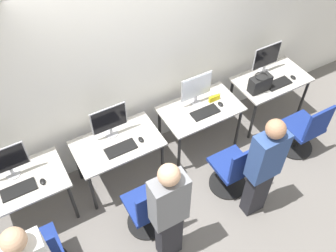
{
  "coord_description": "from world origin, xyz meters",
  "views": [
    {
      "loc": [
        -1.46,
        -2.45,
        4.09
      ],
      "look_at": [
        0.0,
        0.12,
        0.87
      ],
      "focal_mm": 40.0,
      "sensor_mm": 36.0,
      "label": 1
    }
  ],
  "objects_px": {
    "monitor_right": "(196,88)",
    "mouse_right": "(220,104)",
    "person_left": "(169,211)",
    "monitor_far_right": "(266,58)",
    "office_chair_left": "(148,210)",
    "office_chair_right": "(233,171)",
    "monitor_far_left": "(7,161)",
    "monitor_left": "(109,120)",
    "person_right": "(264,167)",
    "keyboard_far_right": "(278,83)",
    "keyboard_far_left": "(19,190)",
    "mouse_far_left": "(43,182)",
    "keyboard_right": "(205,112)",
    "office_chair_far_right": "(304,132)",
    "handbag": "(260,83)",
    "mouse_left": "(141,139)",
    "mouse_far_right": "(293,77)",
    "keyboard_left": "(121,149)"
  },
  "relations": [
    {
      "from": "monitor_far_left",
      "to": "monitor_left",
      "type": "bearing_deg",
      "value": 0.58
    },
    {
      "from": "keyboard_far_right",
      "to": "office_chair_far_right",
      "type": "relative_size",
      "value": 0.41
    },
    {
      "from": "keyboard_far_left",
      "to": "monitor_right",
      "type": "relative_size",
      "value": 0.84
    },
    {
      "from": "keyboard_far_right",
      "to": "mouse_far_left",
      "type": "bearing_deg",
      "value": 179.8
    },
    {
      "from": "person_left",
      "to": "mouse_right",
      "type": "bearing_deg",
      "value": 38.06
    },
    {
      "from": "keyboard_far_left",
      "to": "keyboard_left",
      "type": "xyz_separation_m",
      "value": [
        1.17,
        -0.02,
        0.0
      ]
    },
    {
      "from": "mouse_far_left",
      "to": "monitor_left",
      "type": "xyz_separation_m",
      "value": [
        0.92,
        0.27,
        0.22
      ]
    },
    {
      "from": "monitor_left",
      "to": "office_chair_far_right",
      "type": "height_order",
      "value": "monitor_left"
    },
    {
      "from": "monitor_far_left",
      "to": "person_left",
      "type": "distance_m",
      "value": 1.79
    },
    {
      "from": "monitor_right",
      "to": "person_right",
      "type": "xyz_separation_m",
      "value": [
        0.03,
        -1.32,
        -0.12
      ]
    },
    {
      "from": "person_left",
      "to": "keyboard_far_right",
      "type": "bearing_deg",
      "value": 24.03
    },
    {
      "from": "keyboard_far_left",
      "to": "keyboard_far_right",
      "type": "distance_m",
      "value": 3.52
    },
    {
      "from": "monitor_left",
      "to": "person_left",
      "type": "height_order",
      "value": "person_left"
    },
    {
      "from": "office_chair_left",
      "to": "mouse_left",
      "type": "bearing_deg",
      "value": 68.19
    },
    {
      "from": "keyboard_far_left",
      "to": "handbag",
      "type": "height_order",
      "value": "handbag"
    },
    {
      "from": "monitor_far_right",
      "to": "mouse_far_right",
      "type": "xyz_separation_m",
      "value": [
        0.26,
        -0.32,
        -0.22
      ]
    },
    {
      "from": "person_left",
      "to": "handbag",
      "type": "bearing_deg",
      "value": 28.12
    },
    {
      "from": "person_right",
      "to": "keyboard_far_right",
      "type": "bearing_deg",
      "value": 42.68
    },
    {
      "from": "office_chair_left",
      "to": "keyboard_far_right",
      "type": "xyz_separation_m",
      "value": [
        2.36,
        0.66,
        0.36
      ]
    },
    {
      "from": "mouse_left",
      "to": "monitor_far_right",
      "type": "distance_m",
      "value": 2.12
    },
    {
      "from": "mouse_far_right",
      "to": "mouse_right",
      "type": "bearing_deg",
      "value": 177.12
    },
    {
      "from": "monitor_far_left",
      "to": "mouse_right",
      "type": "xyz_separation_m",
      "value": [
        2.6,
        -0.22,
        -0.22
      ]
    },
    {
      "from": "mouse_far_right",
      "to": "monitor_left",
      "type": "bearing_deg",
      "value": 173.65
    },
    {
      "from": "keyboard_right",
      "to": "handbag",
      "type": "height_order",
      "value": "handbag"
    },
    {
      "from": "office_chair_left",
      "to": "person_left",
      "type": "bearing_deg",
      "value": -81.29
    },
    {
      "from": "person_right",
      "to": "person_left",
      "type": "bearing_deg",
      "value": 178.45
    },
    {
      "from": "office_chair_left",
      "to": "person_right",
      "type": "height_order",
      "value": "person_right"
    },
    {
      "from": "keyboard_left",
      "to": "person_left",
      "type": "bearing_deg",
      "value": -87.47
    },
    {
      "from": "mouse_far_right",
      "to": "office_chair_far_right",
      "type": "distance_m",
      "value": 0.79
    },
    {
      "from": "person_left",
      "to": "monitor_far_right",
      "type": "relative_size",
      "value": 3.58
    },
    {
      "from": "monitor_far_left",
      "to": "office_chair_left",
      "type": "bearing_deg",
      "value": -38.72
    },
    {
      "from": "person_left",
      "to": "keyboard_right",
      "type": "height_order",
      "value": "person_left"
    },
    {
      "from": "monitor_left",
      "to": "mouse_left",
      "type": "xyz_separation_m",
      "value": [
        0.26,
        -0.26,
        -0.22
      ]
    },
    {
      "from": "office_chair_left",
      "to": "mouse_right",
      "type": "bearing_deg",
      "value": 26.44
    },
    {
      "from": "keyboard_far_left",
      "to": "person_left",
      "type": "height_order",
      "value": "person_left"
    },
    {
      "from": "keyboard_right",
      "to": "office_chair_far_right",
      "type": "distance_m",
      "value": 1.39
    },
    {
      "from": "office_chair_left",
      "to": "office_chair_right",
      "type": "bearing_deg",
      "value": -1.55
    },
    {
      "from": "monitor_right",
      "to": "person_right",
      "type": "height_order",
      "value": "person_right"
    },
    {
      "from": "keyboard_far_left",
      "to": "mouse_far_left",
      "type": "height_order",
      "value": "mouse_far_left"
    },
    {
      "from": "person_left",
      "to": "mouse_far_right",
      "type": "height_order",
      "value": "person_left"
    },
    {
      "from": "monitor_right",
      "to": "keyboard_right",
      "type": "bearing_deg",
      "value": -90.0
    },
    {
      "from": "keyboard_right",
      "to": "mouse_right",
      "type": "distance_m",
      "value": 0.25
    },
    {
      "from": "keyboard_left",
      "to": "monitor_right",
      "type": "xyz_separation_m",
      "value": [
        1.17,
        0.24,
        0.23
      ]
    },
    {
      "from": "monitor_right",
      "to": "keyboard_right",
      "type": "distance_m",
      "value": 0.32
    },
    {
      "from": "monitor_right",
      "to": "mouse_right",
      "type": "distance_m",
      "value": 0.39
    },
    {
      "from": "keyboard_right",
      "to": "office_chair_far_right",
      "type": "relative_size",
      "value": 0.41
    },
    {
      "from": "person_left",
      "to": "office_chair_far_right",
      "type": "relative_size",
      "value": 1.75
    },
    {
      "from": "mouse_left",
      "to": "monitor_far_right",
      "type": "bearing_deg",
      "value": 8.03
    },
    {
      "from": "office_chair_right",
      "to": "keyboard_right",
      "type": "bearing_deg",
      "value": 87.48
    },
    {
      "from": "handbag",
      "to": "monitor_right",
      "type": "bearing_deg",
      "value": 165.66
    }
  ]
}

